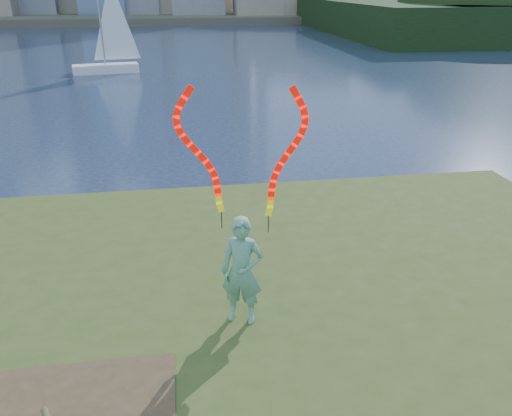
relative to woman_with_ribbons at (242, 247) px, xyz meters
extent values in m
plane|color=#1A2741|center=(-0.57, 0.96, -2.19)|extent=(320.00, 320.00, 0.00)
cube|color=#3B4B1B|center=(-0.57, -1.24, -1.79)|extent=(17.00, 15.00, 0.30)
cube|color=#3B4B1B|center=(-0.57, -1.04, -1.54)|extent=(14.00, 12.00, 0.30)
cube|color=#4D4839|center=(-0.57, 95.96, -1.59)|extent=(320.00, 40.00, 1.20)
imported|color=#167C4B|center=(-0.01, -0.02, -0.44)|extent=(0.81, 0.67, 1.90)
cylinder|color=black|center=(-0.30, 0.22, 0.40)|extent=(0.02, 0.02, 0.30)
cylinder|color=black|center=(0.41, -0.04, 0.40)|extent=(0.02, 0.02, 0.30)
cylinder|color=#4A4728|center=(-2.75, -2.02, -1.09)|extent=(0.18, 0.26, 0.09)
cube|color=white|center=(-6.04, 32.09, -1.91)|extent=(4.86, 2.25, 0.65)
cylinder|color=gray|center=(-6.04, 32.09, 1.73)|extent=(0.13, 0.13, 7.10)
camera|label=1|loc=(-0.86, -6.98, 3.85)|focal=35.00mm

